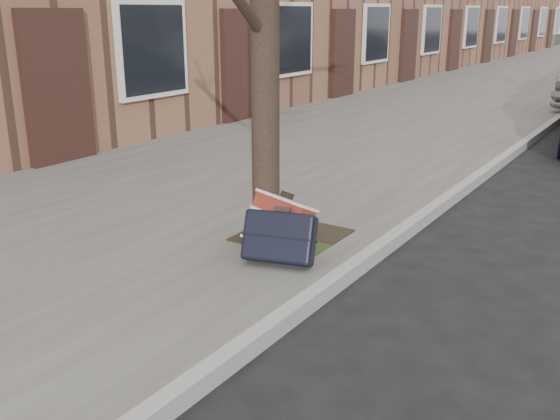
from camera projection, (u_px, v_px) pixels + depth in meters
The scene contains 5 objects.
ground at pixel (470, 377), 3.69m from camera, with size 120.00×120.00×0.00m, color black.
near_sidewalk at pixel (502, 85), 17.55m from camera, with size 5.00×70.00×0.12m, color slate.
dirt_patch at pixel (292, 235), 5.65m from camera, with size 0.85×0.85×0.01m, color black.
suitcase_red at pixel (278, 224), 5.24m from camera, with size 0.61×0.17×0.44m, color maroon.
suitcase_navy at pixel (280, 237), 4.98m from camera, with size 0.58×0.19×0.41m, color black.
Camera 1 is at (0.82, -3.30, 2.07)m, focal length 40.00 mm.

